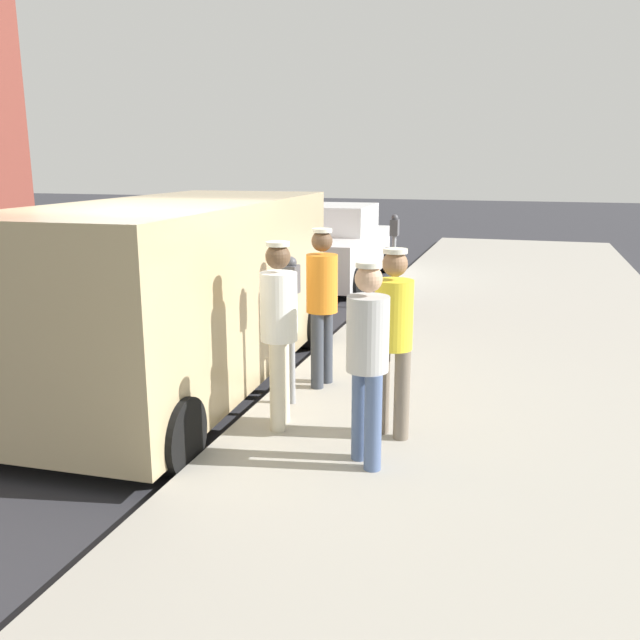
# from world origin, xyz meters

# --- Properties ---
(ground_plane) EXTENTS (80.00, 80.00, 0.00)m
(ground_plane) POSITION_xyz_m (0.00, 0.00, 0.00)
(ground_plane) COLOR #2D2D33
(sidewalk_slab) EXTENTS (5.00, 32.00, 0.15)m
(sidewalk_slab) POSITION_xyz_m (3.50, 0.00, 0.07)
(sidewalk_slab) COLOR #9E998E
(sidewalk_slab) RESTS_ON ground
(parking_meter_near) EXTENTS (0.14, 0.18, 1.52)m
(parking_meter_near) POSITION_xyz_m (1.35, 0.18, 1.18)
(parking_meter_near) COLOR gray
(parking_meter_near) RESTS_ON sidewalk_slab
(parking_meter_far) EXTENTS (0.14, 0.18, 1.52)m
(parking_meter_far) POSITION_xyz_m (1.35, 5.69, 1.18)
(parking_meter_far) COLOR gray
(parking_meter_far) RESTS_ON sidewalk_slab
(pedestrian_in_orange) EXTENTS (0.34, 0.36, 1.73)m
(pedestrian_in_orange) POSITION_xyz_m (1.48, 0.83, 1.15)
(pedestrian_in_orange) COLOR #383D47
(pedestrian_in_orange) RESTS_ON sidewalk_slab
(pedestrian_in_yellow) EXTENTS (0.34, 0.34, 1.70)m
(pedestrian_in_yellow) POSITION_xyz_m (2.48, -0.34, 1.13)
(pedestrian_in_yellow) COLOR #726656
(pedestrian_in_yellow) RESTS_ON sidewalk_slab
(pedestrian_in_gray) EXTENTS (0.34, 0.34, 1.67)m
(pedestrian_in_gray) POSITION_xyz_m (2.40, -0.99, 1.11)
(pedestrian_in_gray) COLOR #4C608C
(pedestrian_in_gray) RESTS_ON sidewalk_slab
(pedestrian_in_white) EXTENTS (0.34, 0.36, 1.74)m
(pedestrian_in_white) POSITION_xyz_m (1.44, -0.42, 1.15)
(pedestrian_in_white) COLOR beige
(pedestrian_in_white) RESTS_ON sidewalk_slab
(parked_van) EXTENTS (2.28, 5.27, 2.15)m
(parked_van) POSITION_xyz_m (-0.15, 0.67, 1.15)
(parked_van) COLOR tan
(parked_van) RESTS_ON ground
(parked_sedan_ahead) EXTENTS (2.05, 4.45, 1.65)m
(parked_sedan_ahead) POSITION_xyz_m (-0.43, 7.95, 0.75)
(parked_sedan_ahead) COLOR white
(parked_sedan_ahead) RESTS_ON ground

